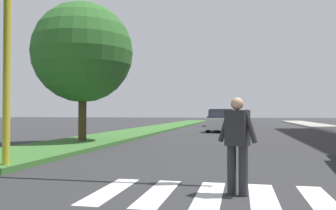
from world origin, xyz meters
name	(u,v)px	position (x,y,z in m)	size (l,w,h in m)	color
ground_plane	(239,131)	(0.00, 30.00, 0.00)	(140.00, 140.00, 0.00)	#2D2D30
crosswalk	(236,196)	(0.00, 8.00, 0.00)	(4.95, 2.20, 0.01)	silver
median_strip	(148,130)	(-6.91, 28.00, 0.07)	(3.31, 64.00, 0.15)	#386B2D
tree_mid	(83,53)	(-6.92, 16.65, 4.15)	(4.54, 4.54, 6.28)	#4C3823
pedestrian_performer	(237,141)	(0.03, 8.12, 0.93)	(0.71, 0.41, 1.69)	#262628
sedan_midblock	(223,121)	(-1.18, 28.13, 0.78)	(2.21, 4.35, 1.68)	silver
sedan_distant	(216,118)	(-2.44, 39.34, 0.80)	(1.94, 4.25, 1.74)	navy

